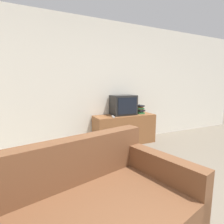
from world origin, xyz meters
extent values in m
cube|color=silver|center=(0.00, 3.03, 1.30)|extent=(9.00, 0.06, 2.60)
cube|color=brown|center=(0.71, 2.74, 0.32)|extent=(1.33, 0.47, 0.63)
cube|color=black|center=(0.70, 2.80, 0.84)|extent=(0.52, 0.36, 0.42)
cube|color=black|center=(0.70, 2.61, 0.84)|extent=(0.44, 0.01, 0.34)
cube|color=brown|center=(-0.91, 0.95, 0.61)|extent=(1.74, 0.56, 0.41)
cube|color=brown|center=(-0.03, 0.75, 0.31)|extent=(0.36, 0.96, 0.63)
cube|color=#2D753D|center=(1.13, 2.79, 0.65)|extent=(0.17, 0.23, 0.03)
cube|color=#2D753D|center=(1.13, 2.80, 0.67)|extent=(0.13, 0.17, 0.02)
cube|color=black|center=(1.13, 2.78, 0.70)|extent=(0.15, 0.22, 0.03)
cube|color=#995623|center=(1.13, 2.80, 0.73)|extent=(0.12, 0.15, 0.02)
cube|color=#2D753D|center=(1.13, 2.78, 0.75)|extent=(0.16, 0.16, 0.02)
cube|color=#995623|center=(1.13, 2.80, 0.78)|extent=(0.11, 0.16, 0.03)
cube|color=black|center=(1.14, 2.80, 0.81)|extent=(0.12, 0.22, 0.03)
cube|color=#B7B7B7|center=(0.37, 2.61, 0.64)|extent=(0.06, 0.15, 0.02)
camera|label=1|loc=(-1.10, -0.50, 1.28)|focal=28.00mm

